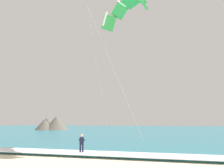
% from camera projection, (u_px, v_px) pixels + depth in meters
% --- Properties ---
extents(sea, '(200.00, 120.00, 0.20)m').
position_uv_depth(sea, '(177.00, 130.00, 74.59)').
color(sea, teal).
rests_on(sea, ground).
extents(surf_foam, '(200.00, 2.96, 0.04)m').
position_uv_depth(surf_foam, '(144.00, 155.00, 18.74)').
color(surf_foam, white).
rests_on(surf_foam, sea).
extents(surfboard, '(0.90, 1.47, 0.09)m').
position_uv_depth(surfboard, '(81.00, 155.00, 20.21)').
color(surfboard, yellow).
rests_on(surfboard, ground).
extents(kitesurfer, '(0.64, 0.63, 1.69)m').
position_uv_depth(kitesurfer, '(82.00, 143.00, 20.36)').
color(kitesurfer, '#191E38').
rests_on(kitesurfer, ground).
extents(kite_primary, '(5.69, 5.57, 13.60)m').
position_uv_depth(kite_primary, '(126.00, 7.00, 24.31)').
color(kite_primary, green).
extents(headland_left, '(9.52, 8.71, 4.22)m').
position_uv_depth(headland_left, '(51.00, 124.00, 73.97)').
color(headland_left, '#665B51').
rests_on(headland_left, ground).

